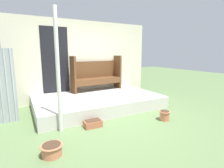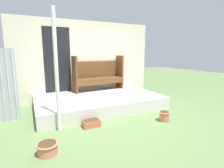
{
  "view_description": "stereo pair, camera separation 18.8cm",
  "coord_description": "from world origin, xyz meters",
  "px_view_note": "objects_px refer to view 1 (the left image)",
  "views": [
    {
      "loc": [
        -1.88,
        -3.5,
        1.57
      ],
      "look_at": [
        0.19,
        0.36,
        0.79
      ],
      "focal_mm": 28.0,
      "sensor_mm": 36.0,
      "label": 1
    },
    {
      "loc": [
        -1.71,
        -3.58,
        1.57
      ],
      "look_at": [
        0.19,
        0.36,
        0.79
      ],
      "focal_mm": 28.0,
      "sensor_mm": 36.0,
      "label": 2
    }
  ],
  "objects_px": {
    "support_post": "(58,72)",
    "flower_pot_middle": "(165,115)",
    "flower_pot_left": "(52,149)",
    "planter_box_rect": "(93,123)",
    "bench": "(96,74)"
  },
  "relations": [
    {
      "from": "support_post",
      "to": "flower_pot_left",
      "type": "xyz_separation_m",
      "value": [
        -0.31,
        -0.8,
        -1.1
      ]
    },
    {
      "from": "support_post",
      "to": "planter_box_rect",
      "type": "bearing_deg",
      "value": -8.98
    },
    {
      "from": "flower_pot_middle",
      "to": "planter_box_rect",
      "type": "xyz_separation_m",
      "value": [
        -1.64,
        0.45,
        -0.05
      ]
    },
    {
      "from": "flower_pot_left",
      "to": "flower_pot_middle",
      "type": "distance_m",
      "value": 2.61
    },
    {
      "from": "planter_box_rect",
      "to": "bench",
      "type": "bearing_deg",
      "value": 64.43
    },
    {
      "from": "support_post",
      "to": "flower_pot_middle",
      "type": "distance_m",
      "value": 2.59
    },
    {
      "from": "flower_pot_left",
      "to": "planter_box_rect",
      "type": "distance_m",
      "value": 1.19
    },
    {
      "from": "bench",
      "to": "planter_box_rect",
      "type": "distance_m",
      "value": 2.37
    },
    {
      "from": "bench",
      "to": "support_post",
      "type": "bearing_deg",
      "value": -134.55
    },
    {
      "from": "flower_pot_middle",
      "to": "planter_box_rect",
      "type": "distance_m",
      "value": 1.7
    },
    {
      "from": "flower_pot_middle",
      "to": "flower_pot_left",
      "type": "bearing_deg",
      "value": -174.43
    },
    {
      "from": "flower_pot_middle",
      "to": "support_post",
      "type": "bearing_deg",
      "value": 166.47
    },
    {
      "from": "bench",
      "to": "planter_box_rect",
      "type": "xyz_separation_m",
      "value": [
        -0.96,
        -2.01,
        -0.81
      ]
    },
    {
      "from": "support_post",
      "to": "flower_pot_middle",
      "type": "xyz_separation_m",
      "value": [
        2.29,
        -0.55,
        -1.08
      ]
    },
    {
      "from": "flower_pot_left",
      "to": "flower_pot_middle",
      "type": "xyz_separation_m",
      "value": [
        2.6,
        0.25,
        0.02
      ]
    }
  ]
}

